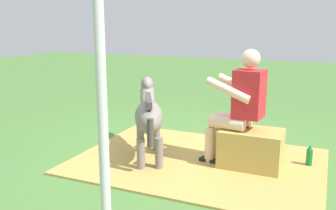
{
  "coord_description": "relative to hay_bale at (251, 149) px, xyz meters",
  "views": [
    {
      "loc": [
        -1.61,
        4.03,
        1.6
      ],
      "look_at": [
        0.26,
        -0.24,
        0.55
      ],
      "focal_mm": 39.77,
      "sensor_mm": 36.0,
      "label": 1
    }
  ],
  "objects": [
    {
      "name": "ground_plane",
      "position": [
        0.88,
        -0.08,
        -0.22
      ],
      "size": [
        24.0,
        24.0,
        0.0
      ],
      "primitive_type": "plane",
      "color": "#4C7A38"
    },
    {
      "name": "hay_patch",
      "position": [
        0.59,
        0.07,
        -0.21
      ],
      "size": [
        2.77,
        2.01,
        0.02
      ],
      "primitive_type": "cube",
      "color": "tan",
      "rests_on": "ground"
    },
    {
      "name": "hay_bale",
      "position": [
        0.0,
        0.0,
        0.0
      ],
      "size": [
        0.67,
        0.46,
        0.44
      ],
      "primitive_type": "cube",
      "color": "tan",
      "rests_on": "ground"
    },
    {
      "name": "person_seated",
      "position": [
        0.16,
        -0.01,
        0.5
      ],
      "size": [
        0.69,
        0.47,
        1.32
      ],
      "color": "beige",
      "rests_on": "ground"
    },
    {
      "name": "pony_standing",
      "position": [
        1.17,
        0.18,
        0.32
      ],
      "size": [
        0.81,
        1.23,
        0.9
      ],
      "color": "slate",
      "rests_on": "ground"
    },
    {
      "name": "soda_bottle",
      "position": [
        -0.6,
        -0.29,
        -0.09
      ],
      "size": [
        0.07,
        0.07,
        0.26
      ],
      "color": "#197233",
      "rests_on": "ground"
    },
    {
      "name": "tent_pole_left",
      "position": [
        0.41,
        2.26,
        0.98
      ],
      "size": [
        0.06,
        0.06,
        2.4
      ],
      "primitive_type": "cylinder",
      "color": "silver",
      "rests_on": "ground"
    }
  ]
}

